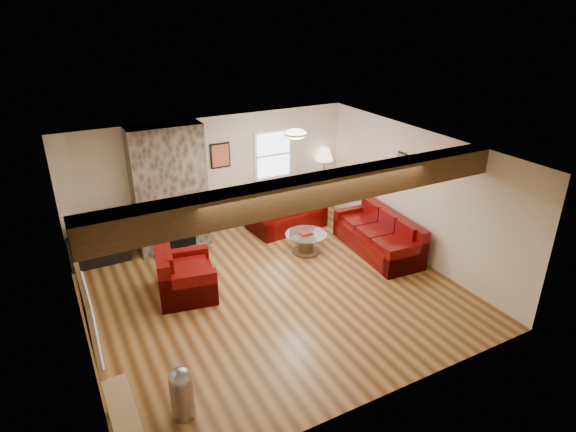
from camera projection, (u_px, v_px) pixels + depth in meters
name	position (u px, v px, depth m)	size (l,w,h in m)	color
room	(274.00, 227.00, 7.73)	(8.00, 8.00, 8.00)	brown
oak_beam	(315.00, 190.00, 6.29)	(6.00, 0.36, 0.38)	black
chimney_breast	(170.00, 191.00, 9.31)	(1.40, 0.67, 2.50)	#342E28
back_window	(273.00, 155.00, 10.37)	(0.90, 0.08, 1.10)	white
hatch_window	(90.00, 319.00, 5.16)	(0.08, 1.00, 0.90)	tan
ceiling_dome	(296.00, 135.00, 8.35)	(0.40, 0.40, 0.18)	white
artwork_back	(220.00, 156.00, 9.79)	(0.42, 0.06, 0.52)	black
artwork_right	(407.00, 165.00, 9.04)	(0.06, 0.55, 0.42)	black
sofa_three	(378.00, 233.00, 9.47)	(2.05, 0.86, 0.79)	#460505
loveseat	(286.00, 210.00, 10.47)	(1.58, 0.91, 0.84)	#460505
armchair_red	(185.00, 272.00, 8.07)	(1.05, 0.92, 0.85)	#460505
coffee_table	(306.00, 243.00, 9.51)	(0.83, 0.83, 0.43)	#442816
tv_cabinet	(99.00, 250.00, 9.11)	(1.07, 0.43, 0.53)	black
television	(95.00, 226.00, 8.91)	(0.78, 0.10, 0.45)	black
floor_lamp	(324.00, 158.00, 10.84)	(0.40, 0.40, 1.57)	#AB9147
pine_bench	(126.00, 428.00, 5.36)	(0.29, 1.22, 0.46)	tan
pedal_bin	(182.00, 392.00, 5.67)	(0.28, 0.28, 0.71)	#98989C
coal_bucket	(192.00, 258.00, 9.09)	(0.30, 0.30, 0.28)	gray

